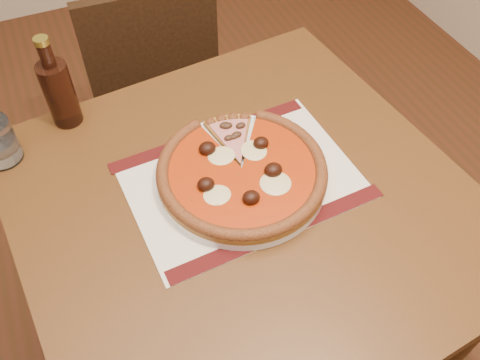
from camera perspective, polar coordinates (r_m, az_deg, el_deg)
name	(u,v)px	position (r m, az deg, el deg)	size (l,w,h in m)	color
table	(244,229)	(1.01, 0.45, -5.55)	(0.88, 0.88, 0.75)	#583514
chair_far	(152,77)	(1.66, -9.89, 11.33)	(0.40, 0.40, 0.80)	black
placemat	(242,180)	(0.96, 0.21, 0.03)	(0.42, 0.30, 0.00)	beige
plate	(242,176)	(0.95, 0.21, 0.41)	(0.32, 0.32, 0.02)	white
pizza	(242,170)	(0.93, 0.22, 1.19)	(0.32, 0.32, 0.04)	#A96B29
ham_slice	(238,138)	(0.99, -0.22, 4.77)	(0.10, 0.14, 0.02)	#A96B29
bottle	(59,91)	(1.08, -19.68, 9.42)	(0.06, 0.06, 0.20)	#37170D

